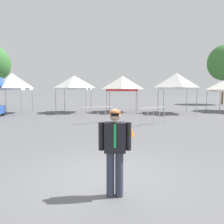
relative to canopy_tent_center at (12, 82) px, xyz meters
name	(u,v)px	position (x,y,z in m)	size (l,w,h in m)	color
ground_plane	(107,177)	(9.08, -14.03, -2.90)	(140.00, 140.00, 0.00)	#5B5B5E
canopy_tent_center	(12,82)	(0.00, 0.00, 0.00)	(2.80, 2.80, 3.66)	#9E9EA3
canopy_tent_left_of_center	(74,83)	(5.47, 0.92, -0.07)	(3.04, 3.04, 3.50)	#9E9EA3
canopy_tent_behind_left	(122,84)	(10.06, 1.33, -0.13)	(3.13, 3.13, 3.49)	#9E9EA3
canopy_tent_behind_right	(177,81)	(15.00, 0.40, 0.03)	(3.08, 3.08, 3.68)	#9E9EA3
person_foreground	(115,146)	(9.27, -14.94, -1.86)	(0.65, 0.26, 1.78)	#33384C
tree_behind_tents_right	(224,63)	(25.59, 12.67, 3.30)	(4.75, 4.75, 8.82)	brown
crowd_barrier_near_person	(98,112)	(8.21, -5.62, -2.14)	(1.89, 1.00, 1.08)	#B7BABF
crowd_barrier_mid_lot	(153,113)	(11.71, -6.07, -2.14)	(1.76, 1.23, 1.08)	#B7BABF
traffic_cone_lot_center	(131,131)	(10.05, -9.36, -2.67)	(0.32, 0.32, 0.45)	orange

